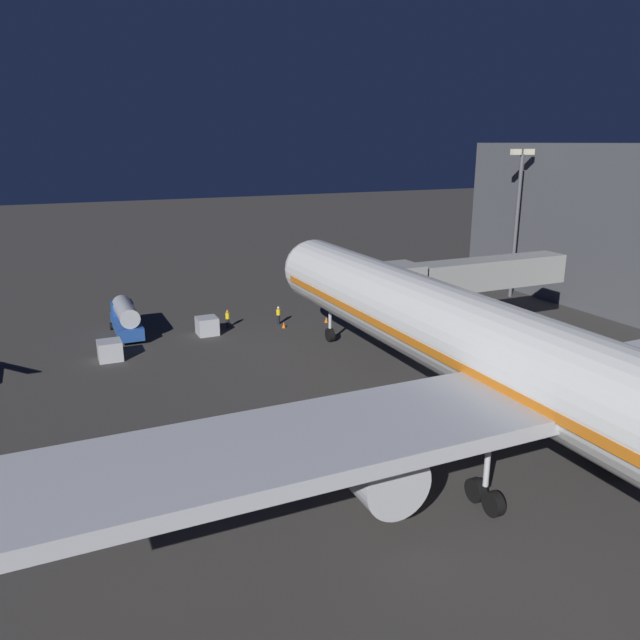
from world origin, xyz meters
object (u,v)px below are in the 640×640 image
at_px(fuel_tanker, 126,317).
at_px(baggage_container_near_belt, 207,326).
at_px(traffic_cone_nose_starboard, 284,325).
at_px(apron_floodlight_mast, 517,212).
at_px(ground_crew_by_belt_loader, 228,318).
at_px(jet_bridge, 460,277).
at_px(traffic_cone_nose_port, 326,320).
at_px(airliner_at_gate, 538,373).
at_px(baggage_container_mid_row, 110,350).
at_px(ground_crew_by_tug, 278,314).

height_order(fuel_tanker, baggage_container_near_belt, fuel_tanker).
bearing_deg(fuel_tanker, traffic_cone_nose_starboard, 164.51).
distance_m(apron_floodlight_mast, ground_crew_by_belt_loader, 33.58).
relative_size(jet_bridge, traffic_cone_nose_port, 33.52).
height_order(jet_bridge, baggage_container_near_belt, jet_bridge).
xyz_separation_m(airliner_at_gate, baggage_container_mid_row, (18.04, -27.43, -4.83)).
height_order(jet_bridge, fuel_tanker, jet_bridge).
relative_size(apron_floodlight_mast, traffic_cone_nose_starboard, 29.24).
xyz_separation_m(jet_bridge, ground_crew_by_tug, (12.36, -11.25, -4.80)).
bearing_deg(airliner_at_gate, traffic_cone_nose_starboard, -85.80).
bearing_deg(traffic_cone_nose_port, ground_crew_by_belt_loader, -13.89).
height_order(jet_bridge, traffic_cone_nose_port, jet_bridge).
xyz_separation_m(fuel_tanker, baggage_container_mid_row, (2.12, 6.31, -0.85)).
xyz_separation_m(airliner_at_gate, ground_crew_by_belt_loader, (6.96, -32.20, -4.68)).
bearing_deg(jet_bridge, baggage_container_mid_row, -14.69).
height_order(ground_crew_by_belt_loader, ground_crew_by_tug, ground_crew_by_tug).
relative_size(airliner_at_gate, traffic_cone_nose_starboard, 111.66).
height_order(airliner_at_gate, traffic_cone_nose_port, airliner_at_gate).
bearing_deg(ground_crew_by_belt_loader, traffic_cone_nose_starboard, 154.53).
relative_size(apron_floodlight_mast, ground_crew_by_tug, 9.24).
bearing_deg(baggage_container_near_belt, ground_crew_by_belt_loader, -150.26).
bearing_deg(traffic_cone_nose_starboard, fuel_tanker, -15.49).
xyz_separation_m(airliner_at_gate, traffic_cone_nose_starboard, (2.20, -29.93, -5.35)).
distance_m(jet_bridge, traffic_cone_nose_starboard, 16.74).
xyz_separation_m(ground_crew_by_belt_loader, ground_crew_by_tug, (-4.74, 0.90, 0.02)).
height_order(jet_bridge, ground_crew_by_belt_loader, jet_bridge).
bearing_deg(ground_crew_by_belt_loader, traffic_cone_nose_port, 166.11).
distance_m(ground_crew_by_belt_loader, traffic_cone_nose_starboard, 5.31).
xyz_separation_m(baggage_container_near_belt, baggage_container_mid_row, (8.79, 3.46, -0.01)).
height_order(apron_floodlight_mast, baggage_container_near_belt, apron_floodlight_mast).
relative_size(apron_floodlight_mast, fuel_tanker, 2.37).
xyz_separation_m(baggage_container_near_belt, traffic_cone_nose_starboard, (-7.05, 0.95, -0.52)).
bearing_deg(apron_floodlight_mast, ground_crew_by_belt_loader, -2.53).
xyz_separation_m(jet_bridge, traffic_cone_nose_port, (7.94, -9.89, -5.48)).
bearing_deg(airliner_at_gate, ground_crew_by_tug, -85.95).
bearing_deg(apron_floodlight_mast, ground_crew_by_tug, -1.10).
distance_m(jet_bridge, apron_floodlight_mast, 19.09).
relative_size(ground_crew_by_tug, traffic_cone_nose_starboard, 3.16).
height_order(apron_floodlight_mast, ground_crew_by_belt_loader, apron_floodlight_mast).
distance_m(baggage_container_mid_row, ground_crew_by_belt_loader, 12.07).
relative_size(baggage_container_near_belt, traffic_cone_nose_starboard, 3.37).
bearing_deg(fuel_tanker, ground_crew_by_tug, 169.90).
height_order(airliner_at_gate, baggage_container_near_belt, airliner_at_gate).
bearing_deg(traffic_cone_nose_port, ground_crew_by_tug, -17.12).
relative_size(fuel_tanker, traffic_cone_nose_starboard, 12.32).
height_order(fuel_tanker, ground_crew_by_tug, fuel_tanker).
distance_m(fuel_tanker, traffic_cone_nose_port, 18.56).
bearing_deg(ground_crew_by_belt_loader, fuel_tanker, -9.73).
height_order(apron_floodlight_mast, baggage_container_mid_row, apron_floodlight_mast).
relative_size(traffic_cone_nose_port, traffic_cone_nose_starboard, 1.00).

